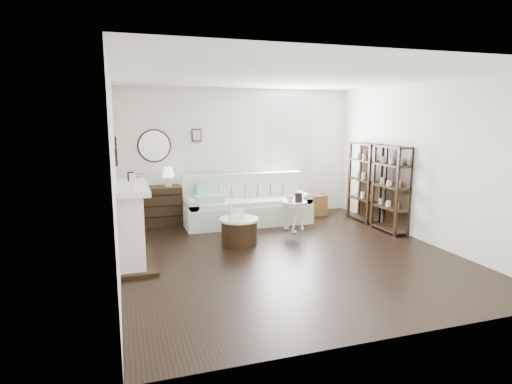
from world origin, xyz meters
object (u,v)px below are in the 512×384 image
object	(u,v)px
sofa	(246,207)
pedestal_table	(295,204)
drum_table	(239,231)
dresser	(152,206)

from	to	relation	value
sofa	pedestal_table	world-z (taller)	sofa
drum_table	pedestal_table	world-z (taller)	pedestal_table
sofa	dresser	xyz separation A→B (m)	(-1.82, 0.39, 0.06)
dresser	pedestal_table	xyz separation A→B (m)	(2.50, -1.28, 0.14)
drum_table	sofa	bearing A→B (deg)	68.74
pedestal_table	sofa	bearing A→B (deg)	127.17
dresser	drum_table	world-z (taller)	dresser
dresser	drum_table	bearing A→B (deg)	-54.55
dresser	drum_table	distance (m)	2.21
drum_table	pedestal_table	distance (m)	1.36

